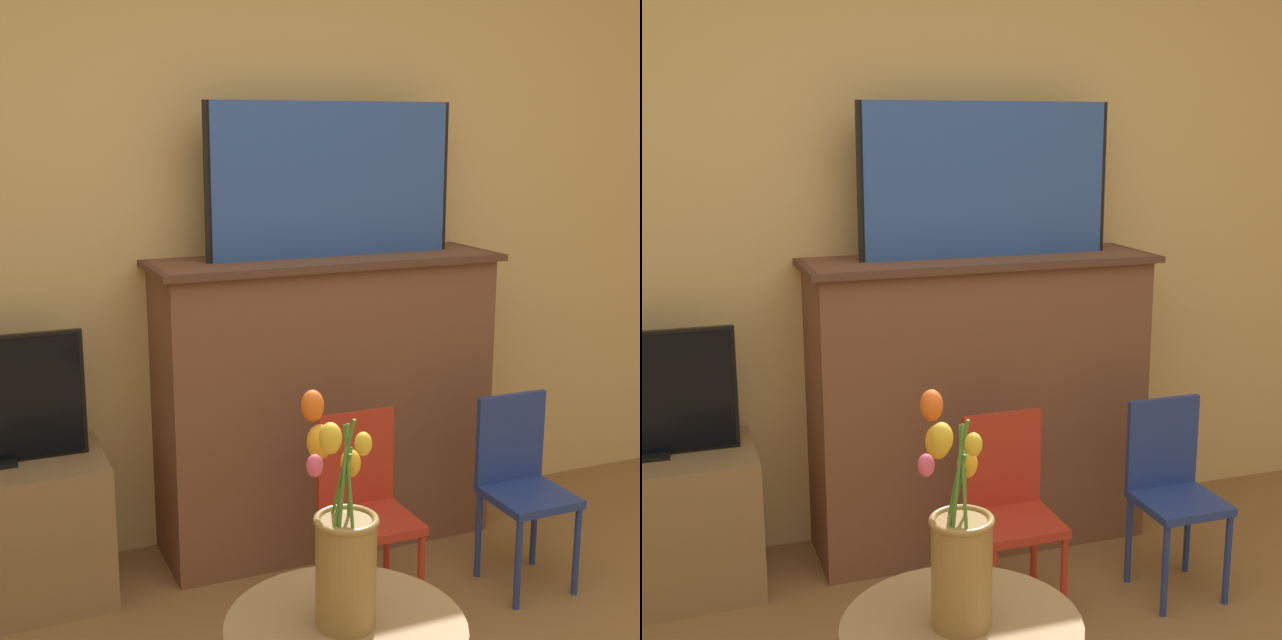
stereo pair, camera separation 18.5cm
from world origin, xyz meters
TOP-DOWN VIEW (x-y plane):
  - wall_back at (0.00, 2.13)m, footprint 8.00×0.06m
  - fireplace_mantel at (0.24, 1.90)m, footprint 1.39×0.44m
  - painting at (0.28, 1.90)m, footprint 1.01×0.03m
  - chair_red at (0.15, 1.33)m, footprint 0.29×0.29m
  - chair_blue at (0.78, 1.30)m, footprint 0.29×0.29m
  - vase_tulips at (-0.34, 0.43)m, footprint 0.19×0.27m

SIDE VIEW (x-z plane):
  - chair_red at x=0.15m, z-range 0.05..0.76m
  - chair_blue at x=0.78m, z-range 0.05..0.76m
  - fireplace_mantel at x=0.24m, z-range 0.01..1.20m
  - vase_tulips at x=-0.34m, z-range 0.48..1.01m
  - wall_back at x=0.00m, z-range 0.00..2.70m
  - painting at x=0.28m, z-range 1.18..1.78m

